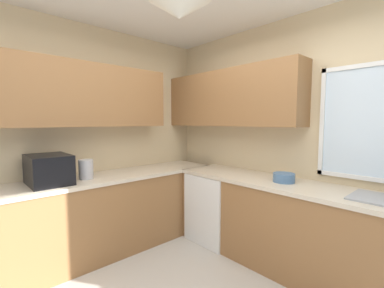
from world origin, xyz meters
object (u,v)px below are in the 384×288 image
object	(u,v)px
dishwasher	(217,206)
microwave	(49,169)
kettle	(86,169)
bowl	(284,178)

from	to	relation	value
dishwasher	microwave	xyz separation A→B (m)	(-0.66, -1.76, 0.61)
kettle	bowl	bearing A→B (deg)	43.42
kettle	dishwasher	bearing A→B (deg)	65.53
microwave	dishwasher	bearing A→B (deg)	69.45
kettle	bowl	xyz separation A→B (m)	(1.52, 1.44, -0.06)
bowl	dishwasher	bearing A→B (deg)	-178.04
dishwasher	kettle	size ratio (longest dim) A/B	4.04
microwave	kettle	size ratio (longest dim) A/B	2.29
kettle	microwave	bearing A→B (deg)	-93.23
microwave	kettle	distance (m)	0.36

